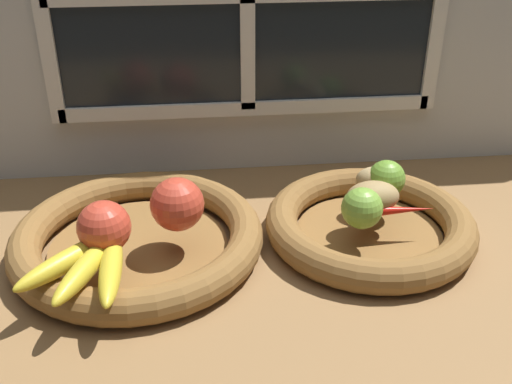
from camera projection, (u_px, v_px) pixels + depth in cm
name	position (u px, v px, depth cm)	size (l,w,h in cm)	color
ground_plane	(267.00, 264.00, 85.97)	(140.00, 90.00, 3.00)	olive
back_wall	(246.00, 12.00, 97.72)	(140.00, 4.60, 55.00)	silver
fruit_bowl_left	(138.00, 238.00, 85.27)	(35.93, 35.93, 4.75)	brown
fruit_bowl_right	(370.00, 225.00, 88.45)	(31.03, 31.03, 4.75)	brown
apple_red_right	(177.00, 204.00, 81.22)	(7.45, 7.45, 7.45)	#CC422D
apple_red_front	(104.00, 227.00, 76.58)	(6.98, 6.98, 6.98)	#CC422D
banana_bunch_front	(89.00, 264.00, 73.19)	(13.35, 16.55, 2.73)	gold
potato_back	(378.00, 181.00, 90.45)	(6.67, 4.59, 4.41)	tan
potato_large	(373.00, 197.00, 86.14)	(7.77, 5.32, 4.47)	#A38451
lime_near	(362.00, 208.00, 81.96)	(5.78, 5.78, 5.78)	#7AAD3D
lime_far	(386.00, 179.00, 89.76)	(5.68, 5.68, 5.68)	#6B9E33
chili_pepper	(393.00, 210.00, 84.95)	(2.18, 2.18, 12.06)	red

